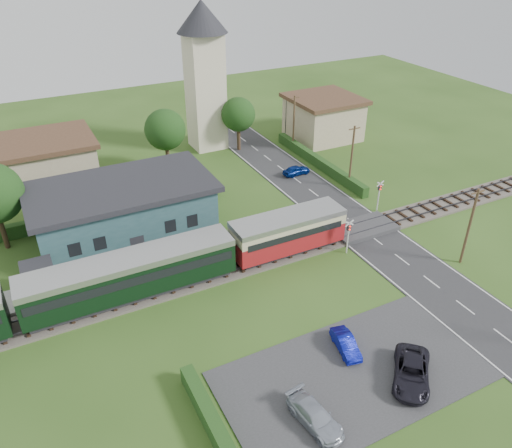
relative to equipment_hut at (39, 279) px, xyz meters
name	(u,v)px	position (x,y,z in m)	size (l,w,h in m)	color
ground	(280,270)	(18.00, -5.20, -1.75)	(120.00, 120.00, 0.00)	#2D4C19
railway_track	(269,257)	(18.00, -3.20, -1.64)	(76.00, 3.20, 0.49)	#4C443D
road	(376,240)	(28.00, -5.20, -1.72)	(6.00, 70.00, 0.05)	#28282B
car_park	(352,375)	(16.50, -17.20, -1.71)	(17.00, 9.00, 0.08)	#333335
crossing_deck	(363,228)	(28.00, -3.20, -1.52)	(6.20, 3.40, 0.45)	#333335
platform	(145,267)	(8.00, 0.00, -1.52)	(30.00, 3.00, 0.45)	gray
equipment_hut	(39,279)	(0.00, 0.00, 0.00)	(2.30, 2.30, 2.55)	beige
station_building	(124,211)	(8.00, 5.79, 0.95)	(16.00, 9.00, 5.30)	#284D52
train	(88,287)	(3.01, -3.20, 0.43)	(43.20, 2.90, 3.40)	#232328
church_tower	(204,66)	(23.00, 22.80, 8.48)	(6.00, 6.00, 17.60)	beige
house_west	(45,163)	(3.00, 19.80, 1.04)	(10.80, 8.80, 5.50)	tan
house_east	(323,117)	(38.00, 18.80, 1.05)	(8.80, 8.80, 5.50)	tan
hedge_carpark	(215,428)	(7.00, -17.20, -1.15)	(0.80, 9.00, 1.20)	#193814
hedge_roadside	(319,162)	(32.20, 10.80, -1.15)	(0.80, 18.00, 1.20)	#193814
hedge_station	(115,209)	(8.00, 10.30, -1.10)	(22.00, 0.80, 1.30)	#193814
tree_b	(165,130)	(16.00, 17.80, 3.27)	(4.60, 4.60, 7.34)	#332316
tree_c	(238,115)	(26.00, 19.80, 2.91)	(4.20, 4.20, 6.78)	#332316
utility_pole_b	(469,226)	(32.20, -11.20, 1.88)	(1.40, 0.22, 7.00)	#473321
utility_pole_c	(352,156)	(32.20, 4.80, 1.88)	(1.40, 0.22, 7.00)	#473321
utility_pole_d	(294,122)	(32.20, 16.80, 1.88)	(1.40, 0.22, 7.00)	#473321
crossing_signal_near	(349,232)	(24.40, -5.61, 0.39)	(0.84, 0.28, 3.28)	silver
crossing_signal_far	(379,192)	(31.60, -0.81, 0.39)	(0.84, 0.28, 3.28)	silver
streetlamp_east	(286,113)	(34.00, 21.80, 1.29)	(0.30, 0.30, 5.15)	#3F3F47
car_on_road	(296,170)	(28.67, 10.06, -1.15)	(1.29, 3.20, 1.09)	navy
car_park_blue	(346,344)	(17.37, -15.18, -1.15)	(1.10, 3.15, 1.04)	#09118C
car_park_silver	(315,416)	(12.37, -19.13, -1.09)	(1.61, 3.97, 1.15)	#A1A7B5
car_park_dark	(412,372)	(19.49, -19.17, -1.02)	(2.15, 4.66, 1.29)	black
pedestrian_near	(215,238)	(14.21, -0.26, -0.33)	(0.71, 0.46, 1.94)	gray
pedestrian_far	(84,271)	(3.27, 0.35, -0.55)	(0.72, 0.56, 1.49)	gray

